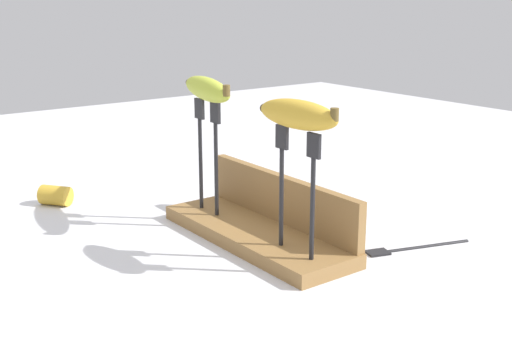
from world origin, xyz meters
name	(u,v)px	position (x,y,z in m)	size (l,w,h in m)	color
ground_plane	(256,241)	(0.00, 0.00, 0.00)	(3.00, 3.00, 0.00)	silver
wooden_board	(256,235)	(0.00, 0.00, 0.01)	(0.39, 0.13, 0.02)	olive
board_backstop	(282,199)	(0.00, 0.06, 0.06)	(0.38, 0.02, 0.08)	olive
fork_stand_left	(208,147)	(-0.12, -0.02, 0.14)	(0.08, 0.01, 0.20)	black
fork_stand_right	(297,180)	(0.12, -0.02, 0.14)	(0.10, 0.01, 0.19)	black
banana_raised_left	(207,89)	(-0.12, -0.02, 0.25)	(0.20, 0.08, 0.04)	#B2C138
banana_raised_right	(298,114)	(0.12, -0.02, 0.24)	(0.16, 0.06, 0.04)	gold
fork_fallen_near	(405,248)	(0.18, 0.17, 0.00)	(0.07, 0.18, 0.01)	black
banana_chunk_near	(55,195)	(-0.40, -0.20, 0.02)	(0.07, 0.07, 0.04)	gold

